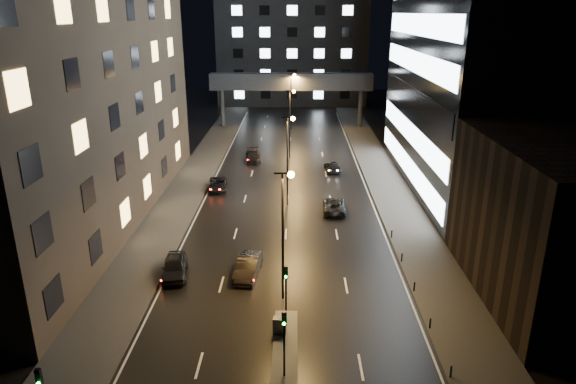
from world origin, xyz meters
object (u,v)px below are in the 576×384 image
at_px(car_away_c, 218,184).
at_px(utility_cabinet, 280,326).
at_px(car_away_a, 175,267).
at_px(car_toward_a, 334,205).
at_px(car_away_d, 253,156).
at_px(car_away_b, 248,267).
at_px(car_toward_b, 332,166).

height_order(car_away_c, utility_cabinet, utility_cabinet).
distance_m(car_away_a, car_toward_a, 20.44).
bearing_deg(car_away_d, car_away_c, -111.53).
distance_m(car_away_a, car_away_b, 6.03).
bearing_deg(car_away_b, utility_cabinet, -64.67).
bearing_deg(utility_cabinet, car_away_a, 143.61).
bearing_deg(car_toward_b, car_away_b, 67.53).
relative_size(car_away_a, car_away_d, 0.94).
height_order(car_away_b, car_toward_a, car_away_b).
bearing_deg(car_away_c, car_away_b, -81.17).
distance_m(car_away_b, car_toward_b, 31.05).
relative_size(car_away_a, car_toward_a, 0.95).
bearing_deg(car_away_c, car_toward_a, -33.37).
relative_size(car_away_c, car_away_d, 0.93).
xyz_separation_m(car_away_a, car_away_d, (3.67, 34.87, -0.08)).
bearing_deg(car_away_d, car_away_a, -103.06).
bearing_deg(car_toward_a, car_away_c, -25.30).
height_order(car_away_d, car_toward_b, car_away_d).
relative_size(car_away_b, car_toward_b, 1.08).
distance_m(car_away_b, car_toward_a, 16.68).
distance_m(car_away_a, car_away_c, 21.97).
xyz_separation_m(car_toward_a, utility_cabinet, (-5.23, -22.89, 0.04)).
xyz_separation_m(car_away_c, car_toward_a, (13.79, -7.20, 0.05)).
distance_m(car_away_d, utility_cabinet, 43.31).
bearing_deg(utility_cabinet, car_away_c, 111.88).
distance_m(car_toward_a, car_toward_b, 15.18).
bearing_deg(car_away_a, car_away_d, 76.00).
bearing_deg(car_away_c, car_away_a, -96.69).
relative_size(car_away_a, car_away_c, 1.02).
relative_size(car_away_d, car_toward_a, 1.01).
distance_m(car_away_c, car_away_d, 13.33).
height_order(car_away_d, car_toward_a, car_away_d).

